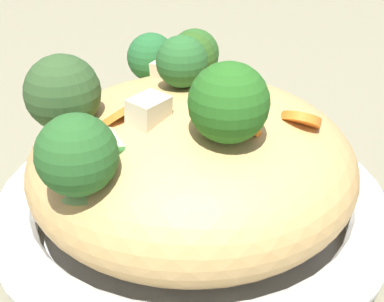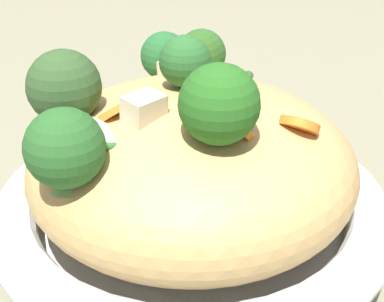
{
  "view_description": "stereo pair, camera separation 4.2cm",
  "coord_description": "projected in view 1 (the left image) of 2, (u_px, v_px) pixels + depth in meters",
  "views": [
    {
      "loc": [
        -0.17,
        0.32,
        0.29
      ],
      "look_at": [
        0.0,
        0.0,
        0.08
      ],
      "focal_mm": 53.98,
      "sensor_mm": 36.0,
      "label": 1
    },
    {
      "loc": [
        -0.21,
        0.3,
        0.29
      ],
      "look_at": [
        0.0,
        0.0,
        0.08
      ],
      "focal_mm": 53.98,
      "sensor_mm": 36.0,
      "label": 2
    }
  ],
  "objects": [
    {
      "name": "ground_plane",
      "position": [
        192.0,
        243.0,
        0.46
      ],
      "size": [
        3.0,
        3.0,
        0.0
      ],
      "primitive_type": "plane",
      "color": "#7A775C"
    },
    {
      "name": "serving_bowl",
      "position": [
        192.0,
        215.0,
        0.45
      ],
      "size": [
        0.3,
        0.3,
        0.05
      ],
      "color": "white",
      "rests_on": "ground_plane"
    },
    {
      "name": "noodle_heap",
      "position": [
        192.0,
        164.0,
        0.42
      ],
      "size": [
        0.24,
        0.24,
        0.11
      ],
      "color": "tan",
      "rests_on": "serving_bowl"
    },
    {
      "name": "broccoli_florets",
      "position": [
        143.0,
        92.0,
        0.39
      ],
      "size": [
        0.18,
        0.23,
        0.08
      ],
      "color": "#93B071",
      "rests_on": "serving_bowl"
    },
    {
      "name": "carrot_coins",
      "position": [
        227.0,
        108.0,
        0.39
      ],
      "size": [
        0.13,
        0.1,
        0.03
      ],
      "color": "orange",
      "rests_on": "serving_bowl"
    },
    {
      "name": "zucchini_slices",
      "position": [
        182.0,
        102.0,
        0.4
      ],
      "size": [
        0.08,
        0.14,
        0.03
      ],
      "color": "beige",
      "rests_on": "serving_bowl"
    },
    {
      "name": "chicken_chunks",
      "position": [
        161.0,
        90.0,
        0.41
      ],
      "size": [
        0.05,
        0.1,
        0.02
      ],
      "color": "beige",
      "rests_on": "serving_bowl"
    }
  ]
}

